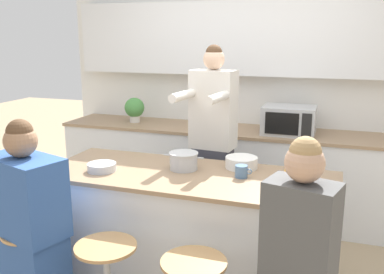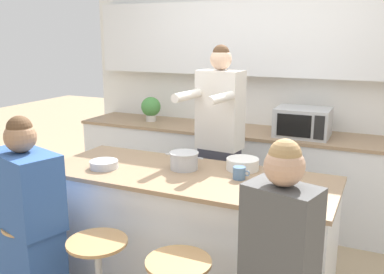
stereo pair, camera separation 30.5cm
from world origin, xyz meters
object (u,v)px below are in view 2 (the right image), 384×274
object	(u,v)px
kitchen_island	(187,231)
person_wrapped_blanket	(29,225)
juice_carton	(288,173)
microwave	(303,122)
bar_stool_leftmost	(35,262)
potted_plant	(151,108)
fruit_bowl	(243,164)
coffee_cup_near	(239,173)
person_cooking	(219,152)
cooking_pot	(184,161)

from	to	relation	value
kitchen_island	person_wrapped_blanket	xyz separation A→B (m)	(-0.82, -0.71, 0.19)
kitchen_island	person_wrapped_blanket	size ratio (longest dim) A/B	1.51
juice_carton	microwave	xyz separation A→B (m)	(-0.17, 1.39, 0.07)
bar_stool_leftmost	potted_plant	xyz separation A→B (m)	(-0.31, 2.14, 0.72)
potted_plant	person_wrapped_blanket	bearing A→B (deg)	-81.51
fruit_bowl	coffee_cup_near	xyz separation A→B (m)	(0.05, -0.21, 0.00)
coffee_cup_near	kitchen_island	bearing A→B (deg)	-173.42
coffee_cup_near	juice_carton	distance (m)	0.33
coffee_cup_near	microwave	world-z (taller)	microwave
kitchen_island	bar_stool_leftmost	size ratio (longest dim) A/B	3.24
kitchen_island	person_cooking	size ratio (longest dim) A/B	1.16
kitchen_island	microwave	xyz separation A→B (m)	(0.53, 1.43, 0.60)
microwave	person_cooking	bearing A→B (deg)	-125.04
coffee_cup_near	potted_plant	bearing A→B (deg)	136.86
kitchen_island	bar_stool_leftmost	bearing A→B (deg)	-141.07
cooking_pot	fruit_bowl	size ratio (longest dim) A/B	1.28
potted_plant	coffee_cup_near	bearing A→B (deg)	-43.14
cooking_pot	juice_carton	bearing A→B (deg)	-3.79
kitchen_island	fruit_bowl	distance (m)	0.64
person_cooking	juice_carton	xyz separation A→B (m)	(0.71, -0.61, 0.10)
fruit_bowl	cooking_pot	bearing A→B (deg)	-156.69
cooking_pot	microwave	size ratio (longest dim) A/B	0.61
person_cooking	potted_plant	bearing A→B (deg)	149.92
kitchen_island	potted_plant	world-z (taller)	potted_plant
person_wrapped_blanket	microwave	size ratio (longest dim) A/B	2.75
kitchen_island	coffee_cup_near	bearing A→B (deg)	6.58
juice_carton	fruit_bowl	bearing A→B (deg)	149.61
kitchen_island	cooking_pot	bearing A→B (deg)	127.40
cooking_pot	potted_plant	xyz separation A→B (m)	(-1.08, 1.38, 0.11)
juice_carton	microwave	distance (m)	1.40
bar_stool_leftmost	potted_plant	distance (m)	2.28
juice_carton	microwave	world-z (taller)	microwave
kitchen_island	cooking_pot	world-z (taller)	cooking_pot
kitchen_island	person_cooking	bearing A→B (deg)	90.93
cooking_pot	microwave	distance (m)	1.47
cooking_pot	kitchen_island	bearing A→B (deg)	-52.60
fruit_bowl	microwave	distance (m)	1.19
person_wrapped_blanket	fruit_bowl	xyz separation A→B (m)	(1.15, 0.97, 0.30)
fruit_bowl	microwave	size ratio (longest dim) A/B	0.48
juice_carton	potted_plant	xyz separation A→B (m)	(-1.85, 1.43, 0.09)
cooking_pot	potted_plant	bearing A→B (deg)	128.02
kitchen_island	coffee_cup_near	distance (m)	0.62
person_wrapped_blanket	potted_plant	bearing A→B (deg)	116.13
bar_stool_leftmost	fruit_bowl	distance (m)	1.60
cooking_pot	microwave	world-z (taller)	microwave
coffee_cup_near	juice_carton	world-z (taller)	juice_carton
coffee_cup_near	potted_plant	size ratio (longest dim) A/B	0.43
juice_carton	kitchen_island	bearing A→B (deg)	-176.97
fruit_bowl	juice_carton	world-z (taller)	juice_carton
person_wrapped_blanket	cooking_pot	size ratio (longest dim) A/B	4.54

